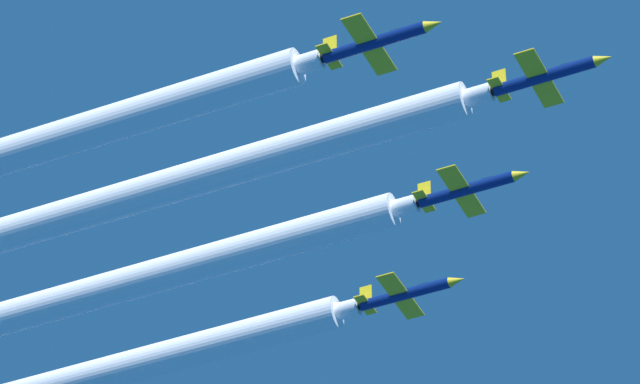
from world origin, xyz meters
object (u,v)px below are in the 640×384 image
at_px(jet_right_wingman, 378,41).
at_px(jet_outer_left, 408,293).
at_px(jet_left_wingman, 469,188).
at_px(jet_lead, 547,75).

distance_m(jet_right_wingman, jet_outer_left, 39.98).
distance_m(jet_left_wingman, jet_outer_left, 17.93).
xyz_separation_m(jet_left_wingman, jet_right_wingman, (25.04, 0.35, 0.07)).
height_order(jet_lead, jet_left_wingman, jet_lead).
bearing_deg(jet_left_wingman, jet_right_wingman, 0.81).
xyz_separation_m(jet_left_wingman, jet_outer_left, (-12.80, -12.47, -1.51)).
distance_m(jet_lead, jet_right_wingman, 18.47).
bearing_deg(jet_outer_left, jet_lead, 46.15).
bearing_deg(jet_lead, jet_left_wingman, -131.92).
distance_m(jet_lead, jet_outer_left, 35.61).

